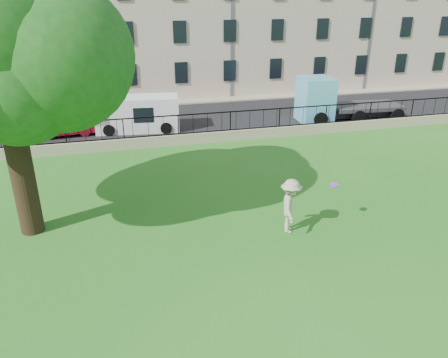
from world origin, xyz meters
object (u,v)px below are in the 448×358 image
object	(u,v)px
frisbee	(334,185)
white_van	(138,114)
red_sedan	(62,124)
blue_truck	(350,98)
man	(290,206)

from	to	relation	value
frisbee	white_van	size ratio (longest dim) A/B	0.05
red_sedan	white_van	bearing A→B (deg)	-95.52
frisbee	red_sedan	size ratio (longest dim) A/B	0.06
frisbee	blue_truck	world-z (taller)	blue_truck
red_sedan	white_van	world-z (taller)	white_van
white_van	red_sedan	bearing A→B (deg)	-173.25
frisbee	red_sedan	distance (m)	17.43
blue_truck	red_sedan	bearing A→B (deg)	-178.96
frisbee	blue_truck	bearing A→B (deg)	58.54
white_van	blue_truck	world-z (taller)	blue_truck
white_van	blue_truck	xyz separation A→B (m)	(13.89, -1.00, 0.39)
red_sedan	blue_truck	size ratio (longest dim) A/B	0.63
red_sedan	blue_truck	distance (m)	18.43
man	red_sedan	world-z (taller)	man
frisbee	white_van	bearing A→B (deg)	113.35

